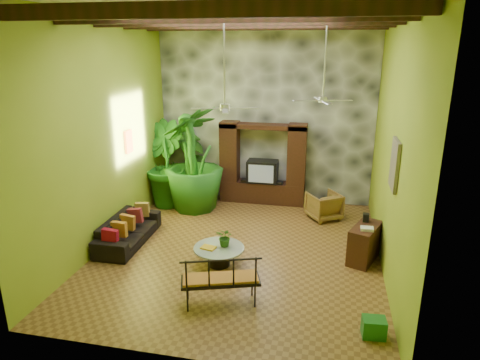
% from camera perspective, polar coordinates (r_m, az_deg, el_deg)
% --- Properties ---
extents(ground, '(7.00, 7.00, 0.00)m').
position_cam_1_polar(ground, '(9.58, -0.08, -9.33)').
color(ground, brown).
rests_on(ground, ground).
extents(ceiling, '(6.00, 7.00, 0.02)m').
position_cam_1_polar(ceiling, '(8.56, -0.09, 22.02)').
color(ceiling, silver).
rests_on(ceiling, back_wall).
extents(back_wall, '(6.00, 0.02, 5.00)m').
position_cam_1_polar(back_wall, '(12.12, 3.41, 8.86)').
color(back_wall, '#87A224').
rests_on(back_wall, ground).
extents(left_wall, '(0.02, 7.00, 5.00)m').
position_cam_1_polar(left_wall, '(9.80, -17.61, 5.96)').
color(left_wall, '#87A224').
rests_on(left_wall, ground).
extents(right_wall, '(0.02, 7.00, 5.00)m').
position_cam_1_polar(right_wall, '(8.64, 19.83, 4.25)').
color(right_wall, '#87A224').
rests_on(right_wall, ground).
extents(stone_accent_wall, '(5.98, 0.10, 4.98)m').
position_cam_1_polar(stone_accent_wall, '(12.06, 3.37, 8.82)').
color(stone_accent_wall, '#36373D').
rests_on(stone_accent_wall, ground).
extents(ceiling_beams, '(5.95, 5.36, 0.22)m').
position_cam_1_polar(ceiling_beams, '(8.55, -0.09, 20.55)').
color(ceiling_beams, '#331B10').
rests_on(ceiling_beams, ceiling).
extents(entertainment_center, '(2.40, 0.55, 2.30)m').
position_cam_1_polar(entertainment_center, '(12.10, 3.02, 1.41)').
color(entertainment_center, black).
rests_on(entertainment_center, ground).
extents(ceiling_fan_front, '(1.28, 1.28, 1.86)m').
position_cam_1_polar(ceiling_fan_front, '(8.25, -2.06, 11.06)').
color(ceiling_fan_front, silver).
rests_on(ceiling_fan_front, ceiling).
extents(ceiling_fan_back, '(1.28, 1.28, 1.86)m').
position_cam_1_polar(ceiling_fan_back, '(9.60, 11.05, 11.68)').
color(ceiling_fan_back, silver).
rests_on(ceiling_fan_back, ceiling).
extents(wall_art_mask, '(0.06, 0.32, 0.55)m').
position_cam_1_polar(wall_art_mask, '(10.72, -14.65, 4.98)').
color(wall_art_mask, orange).
rests_on(wall_art_mask, left_wall).
extents(wall_art_painting, '(0.06, 0.70, 0.90)m').
position_cam_1_polar(wall_art_painting, '(8.10, 19.92, 1.94)').
color(wall_art_painting, '#234F81').
rests_on(wall_art_painting, right_wall).
extents(sofa, '(0.84, 2.07, 0.60)m').
position_cam_1_polar(sofa, '(10.14, -14.69, -6.49)').
color(sofa, black).
rests_on(sofa, ground).
extents(wicker_armchair, '(1.04, 1.05, 0.70)m').
position_cam_1_polar(wicker_armchair, '(11.31, 11.12, -3.40)').
color(wicker_armchair, olive).
rests_on(wicker_armchair, ground).
extents(tall_plant_a, '(1.34, 1.42, 2.23)m').
position_cam_1_polar(tall_plant_a, '(12.58, -6.81, 2.65)').
color(tall_plant_a, '#2C671B').
rests_on(tall_plant_a, ground).
extents(tall_plant_b, '(1.67, 1.66, 2.37)m').
position_cam_1_polar(tall_plant_b, '(12.01, -10.15, 2.12)').
color(tall_plant_b, '#1A5717').
rests_on(tall_plant_b, ground).
extents(tall_plant_c, '(2.06, 2.06, 2.84)m').
position_cam_1_polar(tall_plant_c, '(11.52, -6.24, 2.82)').
color(tall_plant_c, '#24691B').
rests_on(tall_plant_c, ground).
extents(coffee_table, '(1.03, 1.03, 0.40)m').
position_cam_1_polar(coffee_table, '(8.89, -2.82, -9.78)').
color(coffee_table, black).
rests_on(coffee_table, ground).
extents(centerpiece_plant, '(0.43, 0.40, 0.39)m').
position_cam_1_polar(centerpiece_plant, '(8.79, -1.97, -7.63)').
color(centerpiece_plant, '#295E18').
rests_on(centerpiece_plant, coffee_table).
extents(yellow_tray, '(0.33, 0.27, 0.03)m').
position_cam_1_polar(yellow_tray, '(8.79, -4.24, -8.98)').
color(yellow_tray, yellow).
rests_on(yellow_tray, coffee_table).
extents(iron_bench, '(1.43, 0.90, 0.57)m').
position_cam_1_polar(iron_bench, '(7.48, -2.77, -12.90)').
color(iron_bench, black).
rests_on(iron_bench, ground).
extents(side_console, '(0.76, 1.06, 0.77)m').
position_cam_1_polar(side_console, '(9.38, 16.27, -8.09)').
color(side_console, '#361F11').
rests_on(side_console, ground).
extents(green_bin, '(0.38, 0.30, 0.31)m').
position_cam_1_polar(green_bin, '(7.31, 17.41, -18.25)').
color(green_bin, '#1B652D').
rests_on(green_bin, ground).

